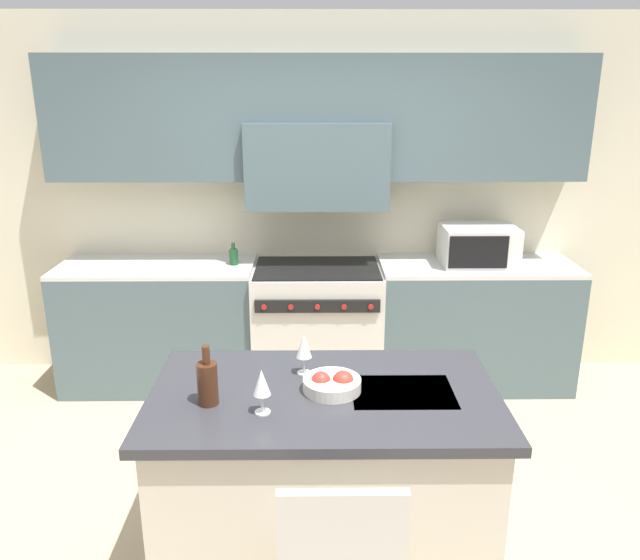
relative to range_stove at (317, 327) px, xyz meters
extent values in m
plane|color=tan|center=(0.00, -1.72, -0.46)|extent=(10.00, 10.00, 0.00)
cube|color=beige|center=(0.00, 0.36, 0.89)|extent=(10.00, 0.06, 2.70)
cube|color=#4C6066|center=(0.00, 0.16, 1.51)|extent=(3.78, 0.34, 0.85)
cube|color=#4C6066|center=(0.00, 0.13, 1.19)|extent=(1.01, 0.40, 0.60)
cube|color=#4C6066|center=(-1.18, 0.02, -0.01)|extent=(1.42, 0.62, 0.92)
cube|color=silver|center=(-1.18, 0.02, 0.47)|extent=(1.42, 0.62, 0.03)
cube|color=#4C6066|center=(1.18, 0.02, -0.01)|extent=(1.42, 0.62, 0.92)
cube|color=silver|center=(1.18, 0.02, 0.47)|extent=(1.42, 0.62, 0.03)
cube|color=beige|center=(0.00, 0.00, -0.01)|extent=(0.94, 0.66, 0.92)
cube|color=black|center=(0.00, 0.00, 0.46)|extent=(0.90, 0.61, 0.01)
cube|color=black|center=(0.00, -0.34, 0.29)|extent=(0.86, 0.02, 0.09)
cylinder|color=#B21E1E|center=(-0.37, -0.35, 0.29)|extent=(0.04, 0.02, 0.04)
cylinder|color=#B21E1E|center=(-0.18, -0.35, 0.29)|extent=(0.04, 0.02, 0.04)
cylinder|color=#B21E1E|center=(0.00, -0.35, 0.29)|extent=(0.04, 0.02, 0.04)
cylinder|color=#B21E1E|center=(0.18, -0.35, 0.29)|extent=(0.04, 0.02, 0.04)
cylinder|color=#B21E1E|center=(0.37, -0.35, 0.29)|extent=(0.04, 0.02, 0.04)
cube|color=silver|center=(1.17, 0.02, 0.62)|extent=(0.53, 0.39, 0.28)
cube|color=black|center=(1.12, -0.18, 0.62)|extent=(0.41, 0.01, 0.23)
cube|color=beige|center=(0.02, -1.93, -0.02)|extent=(1.42, 0.81, 0.89)
cube|color=#333338|center=(0.02, -1.93, 0.45)|extent=(1.52, 0.88, 0.04)
cube|color=#2D2D30|center=(0.36, -1.93, 0.46)|extent=(0.44, 0.32, 0.01)
cylinder|color=#B2B2B7|center=(0.36, -1.74, 0.47)|extent=(0.02, 0.02, 0.00)
cylinder|color=#422314|center=(-0.46, -2.02, 0.56)|extent=(0.09, 0.09, 0.18)
cylinder|color=#422314|center=(-0.46, -2.02, 0.69)|extent=(0.03, 0.03, 0.08)
cylinder|color=white|center=(-0.23, -2.10, 0.47)|extent=(0.06, 0.06, 0.01)
cylinder|color=white|center=(-0.23, -2.10, 0.51)|extent=(0.01, 0.01, 0.08)
cone|color=white|center=(-0.23, -2.10, 0.60)|extent=(0.07, 0.07, 0.11)
cylinder|color=white|center=(-0.07, -1.75, 0.47)|extent=(0.06, 0.06, 0.01)
cylinder|color=white|center=(-0.07, -1.75, 0.51)|extent=(0.01, 0.01, 0.08)
cone|color=white|center=(-0.07, -1.75, 0.60)|extent=(0.07, 0.07, 0.11)
cylinder|color=silver|center=(0.05, -1.91, 0.49)|extent=(0.25, 0.25, 0.05)
sphere|color=red|center=(0.01, -1.91, 0.51)|extent=(0.09, 0.09, 0.09)
sphere|color=red|center=(0.10, -1.91, 0.51)|extent=(0.10, 0.10, 0.10)
cylinder|color=#194723|center=(-0.61, 0.02, 0.54)|extent=(0.07, 0.07, 0.11)
cylinder|color=#194723|center=(-0.61, 0.02, 0.62)|extent=(0.02, 0.02, 0.05)
camera|label=1|loc=(-0.02, -4.35, 1.74)|focal=35.00mm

